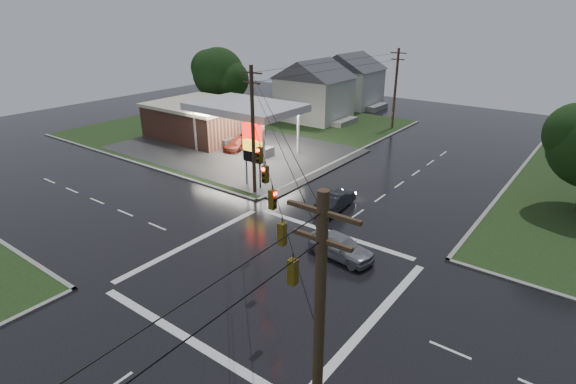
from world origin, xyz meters
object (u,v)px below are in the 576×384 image
Objects in this scene: utility_pole_n at (395,88)px; tree_nw_behind at (219,74)px; car_pump at (238,144)px; house_far at (350,79)px; gas_station at (209,119)px; pylon_sign at (252,145)px; utility_pole_nw at (253,130)px; house_near at (314,89)px; car_north at (336,200)px; car_crossing at (341,246)px; utility_pole_se at (318,357)px.

tree_nw_behind is at bearing -161.79° from utility_pole_n.
house_far is at bearing 79.11° from car_pump.
tree_nw_behind reaches higher than gas_station.
gas_station is 2.37× the size of house_far.
house_far is at bearing 56.56° from tree_nw_behind.
utility_pole_nw is (1.00, -1.00, 1.71)m from pylon_sign.
utility_pole_n is at bearing 9.91° from house_near.
pylon_sign reaches higher than gas_station.
utility_pole_n reaches higher than gas_station.
tree_nw_behind reaches higher than house_far.
tree_nw_behind is at bearing -123.44° from house_far.
tree_nw_behind is 2.18× the size of car_north.
car_crossing is at bearing 118.76° from car_north.
utility_pole_n reaches higher than pylon_sign.
utility_pole_nw is at bearing -40.10° from tree_nw_behind.
tree_nw_behind is at bearing 128.42° from gas_station.
pylon_sign reaches higher than car_north.
tree_nw_behind is (-43.34, 39.49, 0.46)m from utility_pole_se.
pylon_sign reaches higher than car_pump.
pylon_sign is 0.60× the size of tree_nw_behind.
car_pump is (14.17, -11.65, -5.50)m from tree_nw_behind.
gas_station is 24.60m from utility_pole_n.
gas_station is 2.62× the size of tree_nw_behind.
pylon_sign is 2.22m from utility_pole_nw.
utility_pole_se is 1.00× the size of house_near.
utility_pole_n is 0.95× the size of house_far.
car_crossing is at bearing 117.35° from utility_pole_se.
tree_nw_behind is 2.14× the size of car_pump.
car_north is at bearing -20.56° from gas_station.
utility_pole_se is at bearing -39.70° from gas_station.
car_north is 7.71m from car_crossing.
pylon_sign is at bearing -73.02° from house_far.
gas_station is at bearing -131.47° from utility_pole_n.
gas_station is 4.37× the size of pylon_sign.
utility_pole_se is 16.39m from car_crossing.
utility_pole_nw is 2.37× the size of car_crossing.
car_crossing is at bearing -53.64° from house_near.
car_north is (19.00, -25.20, -3.65)m from house_near.
utility_pole_nw is 2.35× the size of car_pump.
house_far is (-31.45, 57.50, -1.32)m from utility_pole_se.
car_crossing is 0.99× the size of car_pump.
utility_pole_se is 23.83m from car_north.
utility_pole_se is (20.00, -20.00, 1.71)m from pylon_sign.
utility_pole_nw reaches higher than pylon_sign.
utility_pole_nw is at bearing 74.11° from car_crossing.
car_north is (23.72, -8.90, -1.79)m from gas_station.
tree_nw_behind is (-24.34, 20.49, 0.46)m from utility_pole_nw.
utility_pole_se reaches higher than house_near.
gas_station is 2.38× the size of utility_pole_nw.
house_far is at bearing -66.62° from car_north.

